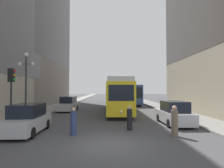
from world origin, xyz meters
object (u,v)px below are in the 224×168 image
object	(u,v)px
transit_bus	(129,94)
pedestrian_crossing_near	(175,122)
lamp_post_left_near	(26,76)
parked_car_left_near	(68,104)
pedestrian_crossing_far	(73,122)
traffic_light_near_left	(12,82)
parked_car_left_mid	(27,120)
pedestrian_on_sidewalk	(130,119)
parked_car_right_far	(174,114)
streetcar	(117,95)

from	to	relation	value
transit_bus	pedestrian_crossing_near	size ratio (longest dim) A/B	6.98
pedestrian_crossing_near	lamp_post_left_near	xyz separation A→B (m)	(-10.90, 5.10, 3.07)
parked_car_left_near	pedestrian_crossing_far	xyz separation A→B (m)	(3.02, -12.79, -0.07)
pedestrian_crossing_near	traffic_light_near_left	size ratio (longest dim) A/B	0.44
parked_car_left_mid	pedestrian_on_sidewalk	world-z (taller)	parked_car_left_mid
parked_car_left_mid	traffic_light_near_left	bearing A→B (deg)	140.98
pedestrian_on_sidewalk	traffic_light_near_left	bearing A→B (deg)	69.31
pedestrian_crossing_near	pedestrian_on_sidewalk	bearing A→B (deg)	-64.35
transit_bus	parked_car_right_far	world-z (taller)	transit_bus
parked_car_left_near	parked_car_left_mid	distance (m)	12.16
transit_bus	parked_car_right_far	size ratio (longest dim) A/B	2.81
pedestrian_crossing_far	parked_car_left_mid	bearing A→B (deg)	-111.76
pedestrian_crossing_far	pedestrian_on_sidewalk	xyz separation A→B (m)	(3.52, 1.38, -0.01)
parked_car_left_mid	pedestrian_on_sidewalk	size ratio (longest dim) A/B	2.69
parked_car_left_near	parked_car_left_mid	bearing A→B (deg)	-87.77
transit_bus	traffic_light_near_left	xyz separation A→B (m)	(-10.69, -21.82, 1.33)
streetcar	parked_car_left_near	size ratio (longest dim) A/B	2.58
pedestrian_on_sidewalk	traffic_light_near_left	world-z (taller)	traffic_light_near_left
pedestrian_crossing_far	pedestrian_on_sidewalk	size ratio (longest dim) A/B	1.01
streetcar	pedestrian_crossing_near	size ratio (longest dim) A/B	7.03
parked_car_right_far	streetcar	bearing A→B (deg)	-62.30
streetcar	parked_car_right_far	bearing A→B (deg)	-62.25
streetcar	traffic_light_near_left	size ratio (longest dim) A/B	3.09
pedestrian_crossing_near	parked_car_left_mid	bearing A→B (deg)	-35.56
parked_car_left_near	pedestrian_crossing_near	distance (m)	15.92
transit_bus	pedestrian_crossing_near	distance (m)	24.13
streetcar	parked_car_left_near	bearing A→B (deg)	163.37
parked_car_right_far	pedestrian_on_sidewalk	distance (m)	4.21
parked_car_left_mid	pedestrian_crossing_near	bearing A→B (deg)	-7.23
pedestrian_crossing_far	lamp_post_left_near	bearing A→B (deg)	-143.90
traffic_light_near_left	lamp_post_left_near	world-z (taller)	lamp_post_left_near
parked_car_left_near	pedestrian_crossing_near	bearing A→B (deg)	-53.33
traffic_light_near_left	pedestrian_crossing_far	bearing A→B (deg)	-22.50
streetcar	parked_car_left_mid	distance (m)	12.13
transit_bus	lamp_post_left_near	bearing A→B (deg)	-121.85
streetcar	lamp_post_left_near	size ratio (longest dim) A/B	2.19
streetcar	parked_car_right_far	distance (m)	8.77
parked_car_left_mid	pedestrian_crossing_far	size ratio (longest dim) A/B	2.65
parked_car_right_far	pedestrian_on_sidewalk	bearing A→B (deg)	27.37
traffic_light_near_left	lamp_post_left_near	bearing A→B (deg)	94.42
pedestrian_crossing_far	traffic_light_near_left	world-z (taller)	traffic_light_near_left
pedestrian_crossing_near	transit_bus	bearing A→B (deg)	-119.40
parked_car_right_far	traffic_light_near_left	size ratio (longest dim) A/B	1.09
parked_car_right_far	transit_bus	bearing A→B (deg)	-86.93
pedestrian_crossing_far	transit_bus	bearing A→B (deg)	156.01
pedestrian_crossing_far	traffic_light_near_left	distance (m)	5.68
parked_car_left_mid	pedestrian_crossing_far	bearing A→B (deg)	-12.94
pedestrian_crossing_far	pedestrian_crossing_near	bearing A→B (deg)	76.90
transit_bus	pedestrian_crossing_far	distance (m)	24.54
streetcar	lamp_post_left_near	distance (m)	10.36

